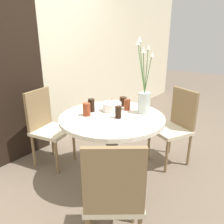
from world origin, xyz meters
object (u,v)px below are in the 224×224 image
at_px(chair_near_front, 47,123).
at_px(chair_right_flank, 176,123).
at_px(drink_glass_4, 127,105).
at_px(drink_glass_2, 118,112).
at_px(side_plate, 88,122).
at_px(drink_glass_1, 87,109).
at_px(drink_glass_3, 123,101).
at_px(flower_vase, 144,94).
at_px(drink_glass_0, 91,105).
at_px(chair_left_flank, 114,193).
at_px(birthday_cake, 112,107).

distance_m(chair_near_front, chair_right_flank, 1.54).
bearing_deg(drink_glass_4, drink_glass_2, -165.35).
distance_m(side_plate, drink_glass_4, 0.52).
xyz_separation_m(drink_glass_1, drink_glass_3, (0.48, -0.11, -0.01)).
relative_size(flower_vase, side_plate, 4.33).
height_order(drink_glass_0, drink_glass_3, drink_glass_0).
distance_m(chair_left_flank, drink_glass_2, 0.85).
bearing_deg(drink_glass_0, birthday_cake, -46.75).
distance_m(chair_near_front, chair_left_flank, 1.44).
distance_m(chair_near_front, drink_glass_0, 0.67).
height_order(chair_left_flank, flower_vase, flower_vase).
height_order(chair_right_flank, drink_glass_2, chair_right_flank).
bearing_deg(drink_glass_1, drink_glass_3, -12.33).
bearing_deg(chair_left_flank, chair_right_flank, -122.19).
bearing_deg(drink_glass_1, chair_left_flank, -125.57).
bearing_deg(birthday_cake, drink_glass_3, 1.27).
bearing_deg(chair_right_flank, drink_glass_3, -111.87).
distance_m(birthday_cake, drink_glass_1, 0.29).
distance_m(side_plate, drink_glass_3, 0.61).
height_order(chair_near_front, drink_glass_2, chair_near_front).
bearing_deg(flower_vase, drink_glass_4, 99.62).
distance_m(birthday_cake, drink_glass_3, 0.21).
relative_size(chair_near_front, drink_glass_0, 6.70).
distance_m(flower_vase, drink_glass_2, 0.34).
height_order(chair_right_flank, birthday_cake, chair_right_flank).
bearing_deg(side_plate, chair_right_flank, -23.40).
xyz_separation_m(birthday_cake, drink_glass_0, (-0.15, 0.16, 0.02)).
relative_size(side_plate, drink_glass_1, 1.37).
height_order(flower_vase, drink_glass_0, flower_vase).
xyz_separation_m(flower_vase, side_plate, (-0.54, 0.27, -0.20)).
xyz_separation_m(birthday_cake, flower_vase, (0.15, -0.29, 0.16)).
bearing_deg(chair_right_flank, chair_left_flank, -57.81).
distance_m(birthday_cake, drink_glass_0, 0.22).
height_order(side_plate, drink_glass_4, drink_glass_4).
relative_size(drink_glass_0, drink_glass_3, 1.32).
relative_size(side_plate, drink_glass_0, 1.29).
height_order(drink_glass_3, drink_glass_4, drink_glass_4).
height_order(drink_glass_0, drink_glass_4, drink_glass_0).
xyz_separation_m(chair_left_flank, drink_glass_0, (0.65, 0.78, 0.30)).
height_order(flower_vase, side_plate, flower_vase).
height_order(chair_near_front, side_plate, chair_near_front).
distance_m(chair_right_flank, drink_glass_4, 0.69).
bearing_deg(chair_right_flank, birthday_cake, -100.14).
bearing_deg(drink_glass_4, side_plate, 170.16).
xyz_separation_m(drink_glass_0, drink_glass_3, (0.36, -0.15, -0.02)).
xyz_separation_m(chair_near_front, drink_glass_2, (0.18, -0.92, 0.29)).
height_order(chair_left_flank, chair_right_flank, same).
bearing_deg(birthday_cake, drink_glass_4, -43.27).
relative_size(chair_right_flank, drink_glass_1, 7.12).
xyz_separation_m(chair_right_flank, side_plate, (-1.03, 0.45, 0.23)).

